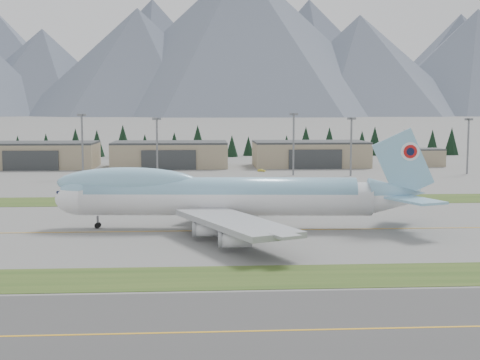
{
  "coord_description": "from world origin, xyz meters",
  "views": [
    {
      "loc": [
        -3.19,
        -134.16,
        24.83
      ],
      "look_at": [
        6.7,
        22.1,
        8.0
      ],
      "focal_mm": 50.0,
      "sensor_mm": 36.0,
      "label": 1
    }
  ],
  "objects": [
    {
      "name": "hangar_center",
      "position": [
        -15.0,
        149.9,
        5.39
      ],
      "size": [
        48.0,
        26.6,
        10.8
      ],
      "color": "gray",
      "rests_on": "ground"
    },
    {
      "name": "hangar_right",
      "position": [
        45.0,
        149.9,
        5.39
      ],
      "size": [
        48.0,
        26.6,
        10.8
      ],
      "color": "gray",
      "rests_on": "ground"
    },
    {
      "name": "mountain_ridge_rear",
      "position": [
        157.74,
        2900.0,
        248.41
      ],
      "size": [
        4410.95,
        1022.62,
        511.31
      ],
      "color": "#4B5364",
      "rests_on": "ground"
    },
    {
      "name": "ground",
      "position": [
        0.0,
        0.0,
        0.0
      ],
      "size": [
        7000.0,
        7000.0,
        0.0
      ],
      "primitive_type": "plane",
      "color": "slate",
      "rests_on": "ground"
    },
    {
      "name": "conifer_belt",
      "position": [
        -7.82,
        211.98,
        7.4
      ],
      "size": [
        273.7,
        15.41,
        16.9
      ],
      "color": "black",
      "rests_on": "ground"
    },
    {
      "name": "service_vehicle_a",
      "position": [
        -30.34,
        129.74,
        0.0
      ],
      "size": [
        2.96,
        3.9,
        1.24
      ],
      "primitive_type": "imported",
      "rotation": [
        0.0,
        0.0,
        0.47
      ],
      "color": "white",
      "rests_on": "ground"
    },
    {
      "name": "boeing_747_freighter",
      "position": [
        1.79,
        2.69,
        6.88
      ],
      "size": [
        79.22,
        68.26,
        20.88
      ],
      "rotation": [
        0.0,
        0.0,
        -0.07
      ],
      "color": "white",
      "rests_on": "ground"
    },
    {
      "name": "hangar_left",
      "position": [
        -70.0,
        149.9,
        5.39
      ],
      "size": [
        48.0,
        26.6,
        10.8
      ],
      "color": "gray",
      "rests_on": "ground"
    },
    {
      "name": "control_shed",
      "position": [
        95.0,
        148.0,
        3.8
      ],
      "size": [
        14.0,
        12.0,
        7.6
      ],
      "color": "gray",
      "rests_on": "ground"
    },
    {
      "name": "floodlight_masts",
      "position": [
        3.09,
        109.55,
        15.53
      ],
      "size": [
        201.35,
        9.27,
        23.08
      ],
      "color": "slate",
      "rests_on": "ground"
    },
    {
      "name": "grass_strip_near",
      "position": [
        0.0,
        -38.0,
        0.0
      ],
      "size": [
        400.0,
        14.0,
        0.08
      ],
      "primitive_type": "cube",
      "color": "#2E4B1A",
      "rests_on": "ground"
    },
    {
      "name": "service_vehicle_b",
      "position": [
        21.8,
        126.42,
        0.0
      ],
      "size": [
        3.36,
        2.57,
        1.06
      ],
      "primitive_type": "imported",
      "rotation": [
        0.0,
        0.0,
        1.06
      ],
      "color": "gold",
      "rests_on": "ground"
    },
    {
      "name": "taxiway_line_near",
      "position": [
        0.0,
        -62.0,
        0.0
      ],
      "size": [
        400.0,
        0.4,
        0.02
      ],
      "primitive_type": "cube",
      "color": "gold",
      "rests_on": "ground"
    },
    {
      "name": "grass_strip_far",
      "position": [
        0.0,
        45.0,
        0.0
      ],
      "size": [
        400.0,
        18.0,
        0.08
      ],
      "primitive_type": "cube",
      "color": "#2E4B1A",
      "rests_on": "ground"
    },
    {
      "name": "asphalt_taxiway",
      "position": [
        0.0,
        -62.0,
        0.0
      ],
      "size": [
        400.0,
        32.0,
        0.04
      ],
      "primitive_type": "cube",
      "color": "#3E3E3E",
      "rests_on": "ground"
    },
    {
      "name": "taxiway_line_main",
      "position": [
        0.0,
        0.0,
        0.0
      ],
      "size": [
        400.0,
        0.4,
        0.02
      ],
      "primitive_type": "cube",
      "color": "gold",
      "rests_on": "ground"
    },
    {
      "name": "mountain_ridge_front",
      "position": [
        -6.36,
        2200.8,
        226.98
      ],
      "size": [
        4212.59,
        1137.19,
        527.06
      ],
      "color": "#4B5364",
      "rests_on": "ground"
    },
    {
      "name": "service_vehicle_c",
      "position": [
        74.37,
        138.15,
        0.0
      ],
      "size": [
        2.92,
        4.33,
        1.16
      ],
      "primitive_type": "imported",
      "rotation": [
        0.0,
        0.0,
        -0.35
      ],
      "color": "#A2A1A6",
      "rests_on": "ground"
    }
  ]
}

